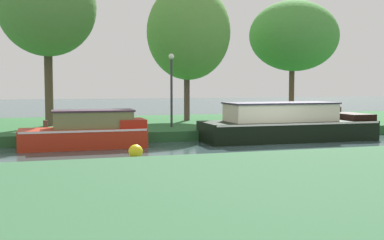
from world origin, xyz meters
name	(u,v)px	position (x,y,z in m)	size (l,w,h in m)	color
ground_plane	(274,145)	(0.00, 0.00, 0.00)	(120.00, 120.00, 0.00)	#32494A
riverbank_far	(212,124)	(0.00, 7.00, 0.20)	(72.00, 10.00, 0.40)	#295D30
black_barge	(287,124)	(1.19, 1.20, 0.64)	(6.98, 2.25, 1.53)	black
red_narrowboat	(88,131)	(-6.62, 1.20, 0.57)	(4.35, 1.53, 1.34)	#B32A15
willow_tree_left	(47,7)	(-7.92, 5.63, 5.52)	(4.16, 4.42, 7.24)	#4F3D2E
willow_tree_centre	(188,32)	(-1.21, 7.11, 4.83)	(4.12, 4.54, 6.81)	brown
willow_tree_right	(294,36)	(5.39, 8.44, 4.95)	(5.20, 4.27, 6.54)	brown
lamp_post	(171,81)	(-2.88, 3.99, 2.36)	(0.24, 0.24, 3.15)	#333338
mooring_post_near	(339,116)	(4.51, 2.62, 0.82)	(0.19, 0.19, 0.83)	#493B26
mooring_post_far	(46,127)	(-8.08, 2.62, 0.65)	(0.18, 0.18, 0.50)	#50362F
channel_buoy	(136,152)	(-5.48, -1.84, 0.22)	(0.44, 0.44, 0.44)	yellow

